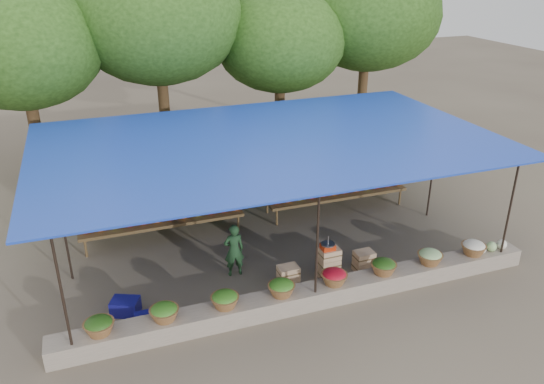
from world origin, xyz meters
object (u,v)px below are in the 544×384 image
object	(u,v)px
blue_crate_front	(147,320)
blue_crate_back	(125,306)
crate_counter	(328,266)
vendor_seated	(234,250)
weighing_scale	(328,246)

from	to	relation	value
blue_crate_front	blue_crate_back	world-z (taller)	blue_crate_back
blue_crate_front	blue_crate_back	bearing A→B (deg)	120.61
crate_counter	blue_crate_back	size ratio (longest dim) A/B	4.25
crate_counter	vendor_seated	size ratio (longest dim) A/B	1.82
crate_counter	weighing_scale	distance (m)	0.54
crate_counter	blue_crate_back	distance (m)	4.51
vendor_seated	blue_crate_front	distance (m)	2.54
crate_counter	weighing_scale	world-z (taller)	weighing_scale
vendor_seated	blue_crate_back	world-z (taller)	vendor_seated
crate_counter	vendor_seated	distance (m)	2.18
blue_crate_front	vendor_seated	bearing A→B (deg)	26.81
weighing_scale	blue_crate_back	xyz separation A→B (m)	(-4.48, 0.23, -0.68)
crate_counter	vendor_seated	world-z (taller)	vendor_seated
weighing_scale	blue_crate_front	size ratio (longest dim) A/B	0.72
crate_counter	blue_crate_front	xyz separation A→B (m)	(-4.14, -0.34, -0.17)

